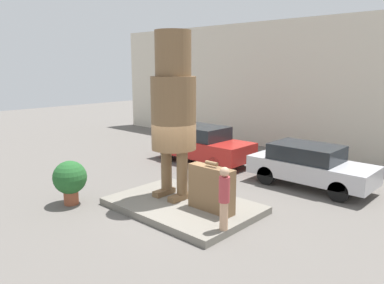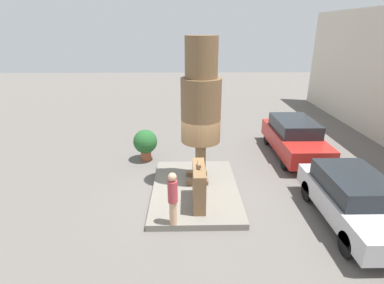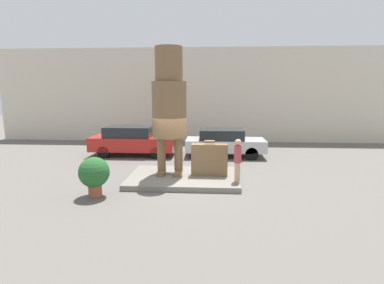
{
  "view_description": "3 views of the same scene",
  "coord_description": "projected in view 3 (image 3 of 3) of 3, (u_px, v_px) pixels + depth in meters",
  "views": [
    {
      "loc": [
        7.35,
        -7.58,
        4.18
      ],
      "look_at": [
        0.37,
        -0.01,
        2.09
      ],
      "focal_mm": 35.0,
      "sensor_mm": 36.0,
      "label": 1
    },
    {
      "loc": [
        9.18,
        -0.3,
        5.41
      ],
      "look_at": [
        -0.02,
        -0.11,
        1.89
      ],
      "focal_mm": 28.0,
      "sensor_mm": 36.0,
      "label": 2
    },
    {
      "loc": [
        1.06,
        -11.49,
        3.55
      ],
      "look_at": [
        0.34,
        -0.07,
        1.57
      ],
      "focal_mm": 28.0,
      "sensor_mm": 36.0,
      "label": 3
    }
  ],
  "objects": [
    {
      "name": "ground_plane",
      "position": [
        184.0,
        180.0,
        11.97
      ],
      "size": [
        60.0,
        60.0,
        0.0
      ],
      "primitive_type": "plane",
      "color": "#605B56"
    },
    {
      "name": "building_backdrop",
      "position": [
        196.0,
        95.0,
        20.84
      ],
      "size": [
        28.0,
        0.6,
        6.42
      ],
      "color": "beige",
      "rests_on": "ground_plane"
    },
    {
      "name": "tourist",
      "position": [
        238.0,
        158.0,
        10.98
      ],
      "size": [
        0.27,
        0.27,
        1.6
      ],
      "color": "tan",
      "rests_on": "pedestal"
    },
    {
      "name": "parked_car_red",
      "position": [
        132.0,
        140.0,
        16.46
      ],
      "size": [
        4.55,
        1.83,
        1.62
      ],
      "color": "#B2231E",
      "rests_on": "ground_plane"
    },
    {
      "name": "parked_car_silver",
      "position": [
        224.0,
        142.0,
        16.17
      ],
      "size": [
        4.23,
        1.77,
        1.5
      ],
      "color": "#B7B7BC",
      "rests_on": "ground_plane"
    },
    {
      "name": "planter_pot",
      "position": [
        94.0,
        174.0,
        9.98
      ],
      "size": [
        1.02,
        1.02,
        1.37
      ],
      "color": "brown",
      "rests_on": "ground_plane"
    },
    {
      "name": "giant_suitcase",
      "position": [
        209.0,
        160.0,
        11.84
      ],
      "size": [
        1.42,
        0.37,
        1.42
      ],
      "color": "brown",
      "rests_on": "pedestal"
    },
    {
      "name": "statue_figure",
      "position": [
        169.0,
        101.0,
        11.66
      ],
      "size": [
        1.35,
        1.35,
        4.99
      ],
      "color": "brown",
      "rests_on": "pedestal"
    },
    {
      "name": "pedestal",
      "position": [
        184.0,
        178.0,
        11.95
      ],
      "size": [
        4.31,
        2.95,
        0.21
      ],
      "color": "slate",
      "rests_on": "ground_plane"
    }
  ]
}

